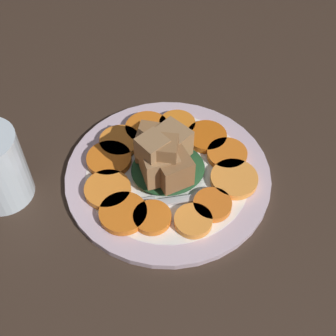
# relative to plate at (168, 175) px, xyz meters

# --- Properties ---
(table_slab) EXTENTS (1.20, 1.20, 0.02)m
(table_slab) POSITION_rel_plate_xyz_m (0.00, 0.00, -0.02)
(table_slab) COLOR #38281E
(table_slab) RESTS_ON ground
(plate) EXTENTS (0.30, 0.30, 0.01)m
(plate) POSITION_rel_plate_xyz_m (0.00, 0.00, 0.00)
(plate) COLOR silver
(plate) RESTS_ON table_slab
(carrot_slice_0) EXTENTS (0.07, 0.07, 0.01)m
(carrot_slice_0) POSITION_rel_plate_xyz_m (0.09, -0.04, 0.01)
(carrot_slice_0) COLOR #F9963A
(carrot_slice_0) RESTS_ON plate
(carrot_slice_1) EXTENTS (0.06, 0.06, 0.01)m
(carrot_slice_1) POSITION_rel_plate_xyz_m (0.09, 0.01, 0.01)
(carrot_slice_1) COLOR orange
(carrot_slice_1) RESTS_ON plate
(carrot_slice_2) EXTENTS (0.06, 0.06, 0.01)m
(carrot_slice_2) POSITION_rel_plate_xyz_m (0.07, 0.05, 0.01)
(carrot_slice_2) COLOR #D45E12
(carrot_slice_2) RESTS_ON plate
(carrot_slice_3) EXTENTS (0.06, 0.06, 0.01)m
(carrot_slice_3) POSITION_rel_plate_xyz_m (0.04, 0.09, 0.01)
(carrot_slice_3) COLOR orange
(carrot_slice_3) RESTS_ON plate
(carrot_slice_4) EXTENTS (0.07, 0.07, 0.01)m
(carrot_slice_4) POSITION_rel_plate_xyz_m (-0.01, 0.09, 0.01)
(carrot_slice_4) COLOR orange
(carrot_slice_4) RESTS_ON plate
(carrot_slice_5) EXTENTS (0.06, 0.06, 0.01)m
(carrot_slice_5) POSITION_rel_plate_xyz_m (-0.06, 0.07, 0.01)
(carrot_slice_5) COLOR orange
(carrot_slice_5) RESTS_ON plate
(carrot_slice_6) EXTENTS (0.07, 0.07, 0.01)m
(carrot_slice_6) POSITION_rel_plate_xyz_m (-0.08, 0.04, 0.01)
(carrot_slice_6) COLOR orange
(carrot_slice_6) RESTS_ON plate
(carrot_slice_7) EXTENTS (0.07, 0.07, 0.01)m
(carrot_slice_7) POSITION_rel_plate_xyz_m (-0.09, -0.01, 0.01)
(carrot_slice_7) COLOR orange
(carrot_slice_7) RESTS_ON plate
(carrot_slice_8) EXTENTS (0.07, 0.07, 0.01)m
(carrot_slice_8) POSITION_rel_plate_xyz_m (-0.08, -0.06, 0.01)
(carrot_slice_8) COLOR orange
(carrot_slice_8) RESTS_ON plate
(carrot_slice_9) EXTENTS (0.05, 0.05, 0.01)m
(carrot_slice_9) POSITION_rel_plate_xyz_m (-0.04, -0.07, 0.01)
(carrot_slice_9) COLOR orange
(carrot_slice_9) RESTS_ON plate
(carrot_slice_10) EXTENTS (0.05, 0.05, 0.01)m
(carrot_slice_10) POSITION_rel_plate_xyz_m (0.01, -0.09, 0.01)
(carrot_slice_10) COLOR orange
(carrot_slice_10) RESTS_ON plate
(carrot_slice_11) EXTENTS (0.05, 0.05, 0.01)m
(carrot_slice_11) POSITION_rel_plate_xyz_m (0.04, -0.07, 0.01)
(carrot_slice_11) COLOR orange
(carrot_slice_11) RESTS_ON plate
(center_pile) EXTENTS (0.11, 0.11, 0.09)m
(center_pile) POSITION_rel_plate_xyz_m (-0.01, -0.00, 0.04)
(center_pile) COLOR #1E4723
(center_pile) RESTS_ON plate
(fork) EXTENTS (0.17, 0.03, 0.00)m
(fork) POSITION_rel_plate_xyz_m (-0.01, -0.05, 0.01)
(fork) COLOR silver
(fork) RESTS_ON plate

